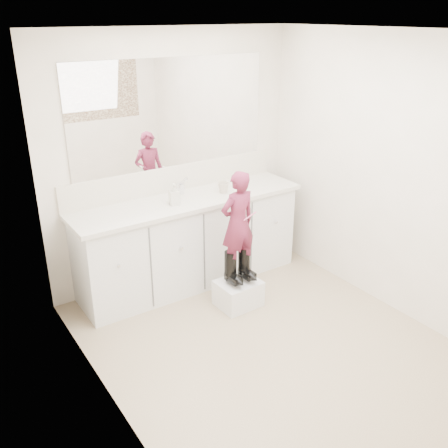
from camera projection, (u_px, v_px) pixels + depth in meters
floor at (265, 342)px, 4.12m from camera, size 3.00×3.00×0.00m
ceiling at (278, 30)px, 3.18m from camera, size 3.00×3.00×0.00m
wall_back at (173, 159)px, 4.79m from camera, size 2.60×0.00×2.60m
wall_left at (101, 249)px, 2.98m from camera, size 0.00×3.00×3.00m
wall_right at (388, 176)px, 4.31m from camera, size 0.00×3.00×3.00m
vanity_cabinet at (190, 242)px, 4.89m from camera, size 2.20×0.55×0.85m
countertop at (189, 200)px, 4.70m from camera, size 2.28×0.58×0.04m
backsplash at (174, 178)px, 4.85m from camera, size 2.28×0.03×0.25m
mirror at (172, 114)px, 4.61m from camera, size 2.00×0.02×1.00m
faucet at (180, 189)px, 4.80m from camera, size 0.08×0.08×0.10m
cup at (223, 188)px, 4.82m from camera, size 0.15×0.15×0.11m
soap_bottle at (174, 194)px, 4.51m from camera, size 0.10×0.10×0.19m
step_stool at (238, 293)px, 4.59m from camera, size 0.39×0.33×0.24m
boot_left at (230, 268)px, 4.46m from camera, size 0.12×0.21×0.32m
boot_right at (244, 263)px, 4.54m from camera, size 0.12×0.21×0.32m
toddler at (238, 223)px, 4.33m from camera, size 0.35×0.24×0.95m
toothbrush at (250, 216)px, 4.28m from camera, size 0.14×0.02×0.06m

